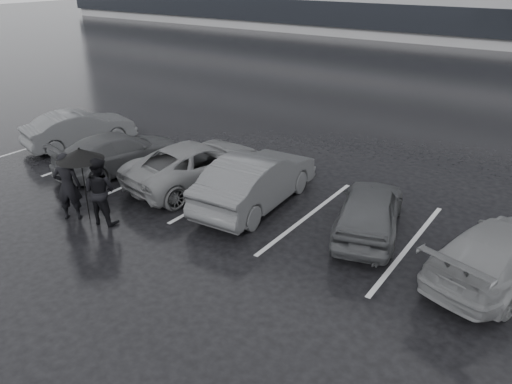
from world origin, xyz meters
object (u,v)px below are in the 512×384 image
at_px(car_west_a, 256,180).
at_px(car_west_c, 119,152).
at_px(car_west_b, 198,164).
at_px(pedestrian_right, 100,191).
at_px(car_east, 505,252).
at_px(car_main, 370,210).
at_px(pedestrian_left, 68,186).
at_px(car_west_d, 80,129).

relative_size(car_west_a, car_west_c, 1.05).
height_order(car_west_b, pedestrian_right, pedestrian_right).
distance_m(car_west_a, car_west_b, 2.31).
distance_m(car_west_b, car_east, 8.75).
bearing_deg(car_west_c, car_main, -163.94).
relative_size(car_main, pedestrian_left, 2.01).
relative_size(car_west_c, car_west_d, 1.08).
height_order(car_west_b, car_east, car_west_b).
height_order(car_east, pedestrian_left, pedestrian_left).
bearing_deg(car_west_d, car_west_c, -179.47).
distance_m(car_west_a, car_west_d, 8.25).
distance_m(car_west_c, pedestrian_left, 3.47).
relative_size(car_west_d, pedestrian_right, 2.20).
relative_size(car_main, car_west_c, 0.87).
xyz_separation_m(car_west_a, car_west_d, (-8.25, 0.37, -0.09)).
xyz_separation_m(car_west_b, pedestrian_left, (-1.26, -3.71, 0.27)).
bearing_deg(car_west_d, car_west_a, -167.25).
xyz_separation_m(car_main, car_east, (3.18, -0.26, 0.00)).
relative_size(car_east, pedestrian_right, 2.43).
relative_size(car_west_a, car_west_b, 0.96).
bearing_deg(car_west_b, pedestrian_right, 93.60).
bearing_deg(car_main, pedestrian_right, 14.13).
height_order(car_west_d, car_east, car_west_d).
relative_size(car_west_c, pedestrian_right, 2.38).
distance_m(car_west_c, pedestrian_right, 3.70).
bearing_deg(car_west_d, pedestrian_left, 155.56).
height_order(car_west_c, pedestrian_left, pedestrian_left).
xyz_separation_m(car_west_a, pedestrian_right, (-2.68, -3.20, 0.16)).
xyz_separation_m(car_east, pedestrian_left, (-10.00, -3.54, 0.29)).
height_order(car_main, car_east, car_east).
relative_size(car_main, car_west_a, 0.83).
height_order(car_main, car_west_c, car_main).
bearing_deg(car_west_a, car_west_c, 1.07).
relative_size(pedestrian_left, pedestrian_right, 1.03).
bearing_deg(pedestrian_left, car_west_a, -173.59).
bearing_deg(pedestrian_right, car_main, -162.98).
bearing_deg(car_west_b, car_east, -171.07).
distance_m(car_west_a, pedestrian_right, 4.18).
bearing_deg(pedestrian_left, car_east, 161.16).
bearing_deg(car_west_a, car_west_d, -6.49).
distance_m(car_main, pedestrian_left, 7.82).
bearing_deg(pedestrian_left, car_west_d, -78.08).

